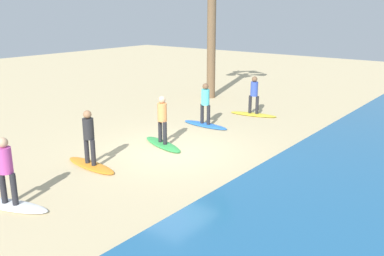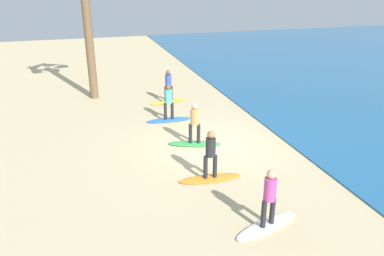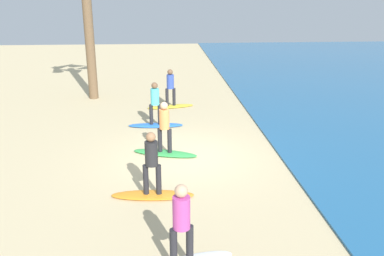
{
  "view_description": "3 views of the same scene",
  "coord_description": "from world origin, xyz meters",
  "px_view_note": "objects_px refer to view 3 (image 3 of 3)",
  "views": [
    {
      "loc": [
        9.95,
        8.68,
        4.55
      ],
      "look_at": [
        -0.23,
        0.72,
        0.87
      ],
      "focal_mm": 39.43,
      "sensor_mm": 36.0,
      "label": 1
    },
    {
      "loc": [
        13.01,
        -4.73,
        6.28
      ],
      "look_at": [
        0.51,
        -0.96,
        1.06
      ],
      "focal_mm": 35.89,
      "sensor_mm": 36.0,
      "label": 2
    },
    {
      "loc": [
        11.87,
        -0.62,
        4.92
      ],
      "look_at": [
        0.55,
        0.19,
        1.15
      ],
      "focal_mm": 38.22,
      "sensor_mm": 36.0,
      "label": 3
    }
  ],
  "objects_px": {
    "surfboard_orange": "(153,195)",
    "surfer_white": "(181,220)",
    "surfer_orange": "(152,159)",
    "surfboard_green": "(165,153)",
    "surfboard_blue": "(156,125)",
    "surfer_green": "(164,124)",
    "surfer_blue": "(155,100)",
    "surfboard_yellow": "(171,106)",
    "surfer_yellow": "(170,85)"
  },
  "relations": [
    {
      "from": "surfboard_orange",
      "to": "surfer_white",
      "type": "relative_size",
      "value": 1.28
    },
    {
      "from": "surfer_orange",
      "to": "surfer_white",
      "type": "bearing_deg",
      "value": 11.82
    },
    {
      "from": "surfboard_green",
      "to": "surfboard_orange",
      "type": "xyz_separation_m",
      "value": [
        2.83,
        -0.34,
        0.0
      ]
    },
    {
      "from": "surfboard_blue",
      "to": "surfer_white",
      "type": "distance_m",
      "value": 8.71
    },
    {
      "from": "surfboard_green",
      "to": "surfer_green",
      "type": "xyz_separation_m",
      "value": [
        0.0,
        0.0,
        0.99
      ]
    },
    {
      "from": "surfer_green",
      "to": "surfer_white",
      "type": "relative_size",
      "value": 1.0
    },
    {
      "from": "surfer_blue",
      "to": "surfer_white",
      "type": "height_order",
      "value": "same"
    },
    {
      "from": "surfboard_yellow",
      "to": "surfer_yellow",
      "type": "bearing_deg",
      "value": -11.87
    },
    {
      "from": "surfboard_green",
      "to": "surfboard_orange",
      "type": "height_order",
      "value": "same"
    },
    {
      "from": "surfboard_green",
      "to": "surfer_white",
      "type": "bearing_deg",
      "value": -69.3
    },
    {
      "from": "surfboard_yellow",
      "to": "surfer_green",
      "type": "height_order",
      "value": "surfer_green"
    },
    {
      "from": "surfer_yellow",
      "to": "surfer_green",
      "type": "bearing_deg",
      "value": -3.1
    },
    {
      "from": "surfboard_blue",
      "to": "surfer_blue",
      "type": "bearing_deg",
      "value": 0.0
    },
    {
      "from": "surfboard_orange",
      "to": "surfer_orange",
      "type": "height_order",
      "value": "surfer_orange"
    },
    {
      "from": "surfboard_blue",
      "to": "surfer_green",
      "type": "xyz_separation_m",
      "value": [
        2.92,
        0.33,
        0.99
      ]
    },
    {
      "from": "surfboard_yellow",
      "to": "surfer_yellow",
      "type": "xyz_separation_m",
      "value": [
        0.0,
        0.0,
        0.99
      ]
    },
    {
      "from": "surfer_yellow",
      "to": "surfer_orange",
      "type": "distance_m",
      "value": 8.49
    },
    {
      "from": "surfer_yellow",
      "to": "surfboard_orange",
      "type": "distance_m",
      "value": 8.55
    },
    {
      "from": "surfer_green",
      "to": "surfboard_orange",
      "type": "xyz_separation_m",
      "value": [
        2.83,
        -0.34,
        -0.99
      ]
    },
    {
      "from": "surfer_blue",
      "to": "surfer_green",
      "type": "distance_m",
      "value": 2.94
    },
    {
      "from": "surfer_orange",
      "to": "surfer_white",
      "type": "xyz_separation_m",
      "value": [
        2.88,
        0.6,
        0.0
      ]
    },
    {
      "from": "surfboard_orange",
      "to": "surfer_white",
      "type": "bearing_deg",
      "value": -74.52
    },
    {
      "from": "surfer_blue",
      "to": "surfboard_orange",
      "type": "bearing_deg",
      "value": -0.02
    },
    {
      "from": "surfer_yellow",
      "to": "surfboard_green",
      "type": "height_order",
      "value": "surfer_yellow"
    },
    {
      "from": "surfer_blue",
      "to": "surfer_white",
      "type": "distance_m",
      "value": 8.65
    },
    {
      "from": "surfer_green",
      "to": "surfer_white",
      "type": "xyz_separation_m",
      "value": [
        5.71,
        0.27,
        0.0
      ]
    },
    {
      "from": "surfer_blue",
      "to": "surfboard_green",
      "type": "distance_m",
      "value": 3.1
    },
    {
      "from": "surfboard_yellow",
      "to": "surfer_white",
      "type": "distance_m",
      "value": 11.38
    },
    {
      "from": "surfer_blue",
      "to": "surfer_white",
      "type": "xyz_separation_m",
      "value": [
        8.63,
        0.6,
        0.0
      ]
    },
    {
      "from": "surfer_yellow",
      "to": "surfboard_orange",
      "type": "height_order",
      "value": "surfer_yellow"
    },
    {
      "from": "surfboard_green",
      "to": "surfer_white",
      "type": "height_order",
      "value": "surfer_white"
    },
    {
      "from": "surfer_yellow",
      "to": "surfer_white",
      "type": "relative_size",
      "value": 1.0
    },
    {
      "from": "surfer_orange",
      "to": "surfer_green",
      "type": "bearing_deg",
      "value": 173.23
    },
    {
      "from": "surfboard_blue",
      "to": "surfboard_green",
      "type": "height_order",
      "value": "same"
    },
    {
      "from": "surfer_green",
      "to": "surfboard_orange",
      "type": "height_order",
      "value": "surfer_green"
    },
    {
      "from": "surfboard_blue",
      "to": "surfboard_green",
      "type": "relative_size",
      "value": 1.0
    },
    {
      "from": "surfer_orange",
      "to": "surfer_white",
      "type": "height_order",
      "value": "same"
    },
    {
      "from": "surfer_green",
      "to": "surfer_orange",
      "type": "distance_m",
      "value": 2.85
    },
    {
      "from": "surfboard_yellow",
      "to": "surfer_orange",
      "type": "xyz_separation_m",
      "value": [
        8.46,
        -0.64,
        0.99
      ]
    },
    {
      "from": "surfer_white",
      "to": "surfboard_yellow",
      "type": "bearing_deg",
      "value": 179.81
    },
    {
      "from": "surfer_green",
      "to": "surfer_orange",
      "type": "bearing_deg",
      "value": -6.77
    },
    {
      "from": "surfboard_blue",
      "to": "surfer_orange",
      "type": "height_order",
      "value": "surfer_orange"
    },
    {
      "from": "surfer_blue",
      "to": "surfboard_orange",
      "type": "relative_size",
      "value": 0.78
    },
    {
      "from": "surfboard_yellow",
      "to": "surfboard_green",
      "type": "distance_m",
      "value": 5.64
    },
    {
      "from": "surfboard_blue",
      "to": "surfer_white",
      "type": "height_order",
      "value": "surfer_white"
    },
    {
      "from": "surfer_yellow",
      "to": "surfer_orange",
      "type": "relative_size",
      "value": 1.0
    },
    {
      "from": "surfer_blue",
      "to": "surfboard_green",
      "type": "relative_size",
      "value": 0.78
    },
    {
      "from": "surfboard_yellow",
      "to": "surfer_orange",
      "type": "distance_m",
      "value": 8.55
    },
    {
      "from": "surfboard_green",
      "to": "surfer_green",
      "type": "relative_size",
      "value": 1.28
    },
    {
      "from": "surfer_green",
      "to": "surfboard_orange",
      "type": "bearing_deg",
      "value": -6.77
    }
  ]
}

